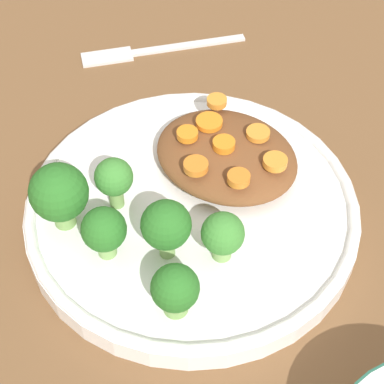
% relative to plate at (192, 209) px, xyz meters
% --- Properties ---
extents(ground_plane, '(4.00, 4.00, 0.00)m').
position_rel_plate_xyz_m(ground_plane, '(0.00, 0.00, -0.01)').
color(ground_plane, brown).
extents(plate, '(0.29, 0.29, 0.03)m').
position_rel_plate_xyz_m(plate, '(0.00, 0.00, 0.00)').
color(plate, white).
rests_on(plate, ground_plane).
extents(stew_mound, '(0.13, 0.11, 0.03)m').
position_rel_plate_xyz_m(stew_mound, '(-0.00, -0.05, 0.02)').
color(stew_mound, brown).
rests_on(stew_mound, plate).
extents(broccoli_floret_0, '(0.05, 0.05, 0.06)m').
position_rel_plate_xyz_m(broccoli_floret_0, '(0.07, 0.08, 0.04)').
color(broccoli_floret_0, '#759E51').
rests_on(broccoli_floret_0, plate).
extents(broccoli_floret_1, '(0.04, 0.04, 0.05)m').
position_rel_plate_xyz_m(broccoli_floret_1, '(-0.05, 0.09, 0.03)').
color(broccoli_floret_1, '#759E51').
rests_on(broccoli_floret_1, plate).
extents(broccoli_floret_2, '(0.03, 0.03, 0.05)m').
position_rel_plate_xyz_m(broccoli_floret_2, '(-0.05, 0.03, 0.03)').
color(broccoli_floret_2, '#7FA85B').
rests_on(broccoli_floret_2, plate).
extents(broccoli_floret_3, '(0.04, 0.04, 0.06)m').
position_rel_plate_xyz_m(broccoli_floret_3, '(-0.01, 0.05, 0.04)').
color(broccoli_floret_3, '#7FA85B').
rests_on(broccoli_floret_3, plate).
extents(broccoli_floret_4, '(0.04, 0.04, 0.05)m').
position_rel_plate_xyz_m(broccoli_floret_4, '(0.03, 0.08, 0.04)').
color(broccoli_floret_4, '#7FA85B').
rests_on(broccoli_floret_4, plate).
extents(broccoli_floret_5, '(0.03, 0.03, 0.05)m').
position_rel_plate_xyz_m(broccoli_floret_5, '(0.05, 0.04, 0.04)').
color(broccoli_floret_5, '#759E51').
rests_on(broccoli_floret_5, plate).
extents(carrot_slice_0, '(0.02, 0.02, 0.00)m').
position_rel_plate_xyz_m(carrot_slice_0, '(0.03, -0.06, 0.04)').
color(carrot_slice_0, orange).
rests_on(carrot_slice_0, stew_mound).
extents(carrot_slice_1, '(0.02, 0.02, 0.01)m').
position_rel_plate_xyz_m(carrot_slice_1, '(0.04, -0.09, 0.04)').
color(carrot_slice_1, orange).
rests_on(carrot_slice_1, stew_mound).
extents(carrot_slice_2, '(0.02, 0.02, 0.01)m').
position_rel_plate_xyz_m(carrot_slice_2, '(0.00, -0.05, 0.04)').
color(carrot_slice_2, orange).
rests_on(carrot_slice_2, stew_mound).
extents(carrot_slice_3, '(0.02, 0.02, 0.01)m').
position_rel_plate_xyz_m(carrot_slice_3, '(-0.05, -0.06, 0.04)').
color(carrot_slice_3, orange).
rests_on(carrot_slice_3, stew_mound).
extents(carrot_slice_4, '(0.02, 0.02, 0.01)m').
position_rel_plate_xyz_m(carrot_slice_4, '(-0.03, -0.02, 0.04)').
color(carrot_slice_4, orange).
rests_on(carrot_slice_4, stew_mound).
extents(carrot_slice_5, '(0.02, 0.02, 0.01)m').
position_rel_plate_xyz_m(carrot_slice_5, '(0.01, -0.01, 0.04)').
color(carrot_slice_5, orange).
rests_on(carrot_slice_5, stew_mound).
extents(carrot_slice_6, '(0.02, 0.02, 0.01)m').
position_rel_plate_xyz_m(carrot_slice_6, '(-0.02, -0.08, 0.04)').
color(carrot_slice_6, orange).
rests_on(carrot_slice_6, stew_mound).
extents(carrot_slice_7, '(0.02, 0.02, 0.01)m').
position_rel_plate_xyz_m(carrot_slice_7, '(0.03, -0.04, 0.04)').
color(carrot_slice_7, orange).
rests_on(carrot_slice_7, stew_mound).
extents(fork, '(0.14, 0.15, 0.01)m').
position_rel_plate_xyz_m(fork, '(0.18, -0.17, -0.01)').
color(fork, silver).
rests_on(fork, ground_plane).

